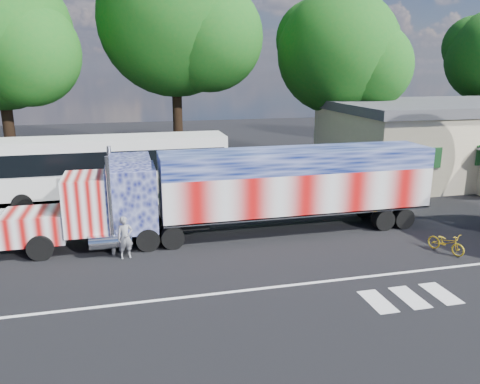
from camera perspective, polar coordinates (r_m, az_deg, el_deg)
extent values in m
plane|color=black|center=(19.53, 2.10, -7.63)|extent=(100.00, 100.00, 0.00)
cube|color=silver|center=(16.92, 4.90, -11.40)|extent=(30.00, 0.15, 0.01)
cube|color=silver|center=(16.54, 16.42, -12.67)|extent=(0.70, 1.60, 0.01)
cube|color=silver|center=(17.14, 19.99, -11.97)|extent=(0.70, 1.60, 0.01)
cube|color=silver|center=(17.79, 23.28, -11.28)|extent=(0.70, 1.60, 0.01)
cube|color=black|center=(21.08, -15.42, -4.53)|extent=(8.48, 0.94, 0.28)
cube|color=#D27C7C|center=(21.27, -23.65, -3.76)|extent=(2.45, 2.07, 1.22)
cube|color=silver|center=(21.55, -26.98, -3.92)|extent=(0.11, 1.79, 1.09)
cube|color=#D27C7C|center=(20.75, -18.27, -1.24)|extent=(1.70, 2.35, 2.35)
cube|color=black|center=(20.73, -20.56, -0.25)|extent=(0.06, 1.98, 0.85)
cube|color=#4C5289|center=(20.64, -13.08, -0.67)|extent=(2.07, 2.35, 2.73)
cube|color=#4C5289|center=(20.29, -13.34, 3.55)|extent=(1.70, 2.26, 0.47)
cylinder|color=silver|center=(21.86, -15.36, 0.05)|extent=(0.19, 0.19, 4.14)
cylinder|color=silver|center=(19.46, -15.51, -1.79)|extent=(0.19, 0.19, 4.14)
cylinder|color=silver|center=(22.25, -15.34, -3.61)|extent=(1.70, 0.62, 0.62)
cylinder|color=silver|center=(19.94, -15.49, -5.81)|extent=(1.70, 0.62, 0.62)
cylinder|color=black|center=(20.46, -23.15, -6.26)|extent=(1.04, 0.33, 1.04)
cylinder|color=black|center=(22.38, -22.35, -4.37)|extent=(1.04, 0.33, 1.04)
cylinder|color=black|center=(20.19, -11.16, -5.64)|extent=(0.98, 0.52, 0.98)
cylinder|color=black|center=(22.06, -11.42, -3.86)|extent=(0.98, 0.52, 0.98)
cylinder|color=black|center=(20.25, -8.22, -5.45)|extent=(0.98, 0.52, 0.98)
cylinder|color=black|center=(22.11, -8.73, -3.69)|extent=(0.98, 0.52, 0.98)
cube|color=black|center=(22.30, 6.83, -2.36)|extent=(12.24, 1.04, 0.28)
cube|color=#D47676|center=(22.01, 6.91, 0.33)|extent=(12.62, 2.45, 1.88)
cube|color=#3F4D8A|center=(21.69, 7.03, 3.95)|extent=(12.62, 2.45, 0.94)
cube|color=silver|center=(22.26, 6.84, -2.01)|extent=(12.62, 2.45, 0.11)
cube|color=silver|center=(24.80, 20.79, 2.24)|extent=(0.04, 2.35, 2.73)
cylinder|color=black|center=(23.29, 17.05, -3.22)|extent=(0.98, 0.52, 0.98)
cylinder|color=black|center=(24.92, 14.77, -1.86)|extent=(0.98, 0.52, 0.98)
cylinder|color=black|center=(23.82, 19.20, -3.00)|extent=(0.98, 0.52, 0.98)
cylinder|color=black|center=(25.42, 16.83, -1.68)|extent=(0.98, 0.52, 0.98)
cube|color=white|center=(27.63, -15.09, 2.68)|extent=(12.70, 2.75, 3.71)
cube|color=black|center=(27.50, -15.18, 4.08)|extent=(12.28, 2.82, 1.16)
cube|color=black|center=(27.94, -14.89, -0.08)|extent=(12.70, 2.75, 0.26)
cylinder|color=black|center=(27.22, -25.00, -1.29)|extent=(1.06, 0.32, 1.06)
cylinder|color=black|center=(29.73, -24.07, 0.11)|extent=(1.06, 0.32, 1.06)
cylinder|color=black|center=(26.74, -8.13, -0.27)|extent=(1.06, 0.32, 1.06)
cylinder|color=black|center=(29.30, -8.66, 1.06)|extent=(1.06, 0.32, 1.06)
cylinder|color=black|center=(26.84, -6.11, -0.14)|extent=(1.06, 0.32, 1.06)
cylinder|color=black|center=(29.39, -6.81, 1.17)|extent=(1.06, 0.32, 1.06)
cube|color=#1E5926|center=(29.25, 22.06, 3.85)|extent=(1.60, 0.08, 1.20)
imported|color=slate|center=(19.47, -13.83, -5.41)|extent=(0.70, 0.52, 1.74)
imported|color=gold|center=(21.39, 23.83, -5.66)|extent=(1.15, 1.74, 0.86)
sphere|color=#195615|center=(48.29, 26.48, 15.66)|extent=(5.19, 5.19, 5.19)
cylinder|color=black|center=(33.80, -26.36, 7.09)|extent=(0.70, 0.70, 7.49)
sphere|color=#195615|center=(31.90, -24.57, 15.14)|extent=(6.37, 6.37, 6.37)
cylinder|color=black|center=(36.97, 11.48, 8.36)|extent=(0.70, 0.70, 6.82)
sphere|color=#195615|center=(36.75, 11.91, 16.30)|extent=(9.02, 9.02, 9.02)
sphere|color=#195615|center=(36.34, 15.42, 14.57)|extent=(6.32, 6.32, 6.32)
sphere|color=#195615|center=(37.48, 9.11, 17.89)|extent=(5.87, 5.87, 5.87)
cylinder|color=black|center=(35.10, -7.63, 9.62)|extent=(0.70, 0.70, 8.56)
sphere|color=#195615|center=(35.10, -8.02, 20.10)|extent=(10.64, 10.64, 10.64)
sphere|color=#195615|center=(33.73, -3.85, 18.34)|extent=(7.45, 7.45, 7.45)
sphere|color=#195615|center=(36.68, -11.04, 21.68)|extent=(6.92, 6.92, 6.92)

